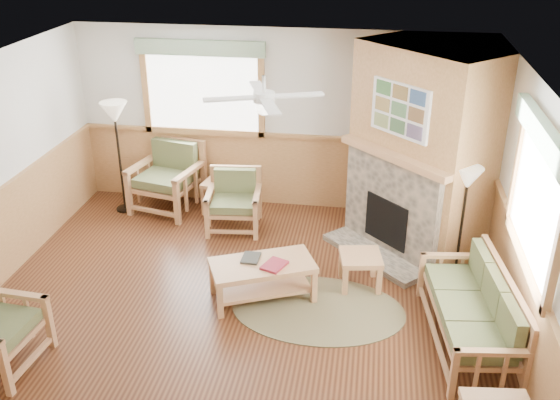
# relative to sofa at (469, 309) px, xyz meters

# --- Properties ---
(floor) EXTENTS (6.00, 6.00, 0.01)m
(floor) POSITION_rel_sofa_xyz_m (-2.52, 0.09, -0.42)
(floor) COLOR #4C2815
(floor) RESTS_ON ground
(ceiling) EXTENTS (6.00, 6.00, 0.01)m
(ceiling) POSITION_rel_sofa_xyz_m (-2.52, 0.09, 2.29)
(ceiling) COLOR white
(ceiling) RESTS_ON floor
(wall_back) EXTENTS (6.00, 0.02, 2.70)m
(wall_back) POSITION_rel_sofa_xyz_m (-2.52, 3.09, 0.94)
(wall_back) COLOR silver
(wall_back) RESTS_ON floor
(wall_right) EXTENTS (0.02, 6.00, 2.70)m
(wall_right) POSITION_rel_sofa_xyz_m (0.48, 0.09, 0.94)
(wall_right) COLOR silver
(wall_right) RESTS_ON floor
(wainscot) EXTENTS (6.00, 6.00, 1.10)m
(wainscot) POSITION_rel_sofa_xyz_m (-2.52, 0.09, 0.14)
(wainscot) COLOR #AD7946
(wainscot) RESTS_ON floor
(fireplace) EXTENTS (3.11, 3.11, 2.70)m
(fireplace) POSITION_rel_sofa_xyz_m (-0.47, 2.14, 0.94)
(fireplace) COLOR #AD7946
(fireplace) RESTS_ON floor
(window_back) EXTENTS (1.90, 0.16, 1.50)m
(window_back) POSITION_rel_sofa_xyz_m (-3.62, 3.05, 2.12)
(window_back) COLOR white
(window_back) RESTS_ON wall_back
(window_right) EXTENTS (0.16, 1.90, 1.50)m
(window_right) POSITION_rel_sofa_xyz_m (0.44, -0.11, 2.12)
(window_right) COLOR white
(window_right) RESTS_ON wall_right
(ceiling_fan) EXTENTS (1.59, 1.59, 0.36)m
(ceiling_fan) POSITION_rel_sofa_xyz_m (-2.22, 0.39, 2.25)
(ceiling_fan) COLOR white
(ceiling_fan) RESTS_ON ceiling
(sofa) EXTENTS (1.87, 0.95, 0.82)m
(sofa) POSITION_rel_sofa_xyz_m (0.00, 0.00, 0.00)
(sofa) COLOR tan
(sofa) RESTS_ON floor
(armchair_back_left) EXTENTS (1.09, 1.09, 1.02)m
(armchair_back_left) POSITION_rel_sofa_xyz_m (-4.15, 2.64, 0.10)
(armchair_back_left) COLOR tan
(armchair_back_left) RESTS_ON floor
(armchair_back_right) EXTENTS (0.81, 0.81, 0.83)m
(armchair_back_right) POSITION_rel_sofa_xyz_m (-3.00, 2.17, 0.00)
(armchair_back_right) COLOR tan
(armchair_back_right) RESTS_ON floor
(coffee_table) EXTENTS (1.33, 1.03, 0.48)m
(coffee_table) POSITION_rel_sofa_xyz_m (-2.28, 0.48, -0.17)
(coffee_table) COLOR tan
(coffee_table) RESTS_ON floor
(end_table_chairs) EXTENTS (0.51, 0.49, 0.50)m
(end_table_chairs) POSITION_rel_sofa_xyz_m (-3.34, 2.64, -0.16)
(end_table_chairs) COLOR tan
(end_table_chairs) RESTS_ON floor
(footstool) EXTENTS (0.56, 0.56, 0.42)m
(footstool) POSITION_rel_sofa_xyz_m (-1.16, 0.92, -0.20)
(footstool) COLOR tan
(footstool) RESTS_ON floor
(braided_rug) EXTENTS (2.61, 2.61, 0.01)m
(braided_rug) POSITION_rel_sofa_xyz_m (-1.61, 0.33, -0.41)
(braided_rug) COLOR brown
(braided_rug) RESTS_ON floor
(floor_lamp_left) EXTENTS (0.45, 0.45, 1.71)m
(floor_lamp_left) POSITION_rel_sofa_xyz_m (-4.79, 2.49, 0.44)
(floor_lamp_left) COLOR black
(floor_lamp_left) RESTS_ON floor
(floor_lamp_right) EXTENTS (0.41, 0.41, 1.48)m
(floor_lamp_right) POSITION_rel_sofa_xyz_m (0.03, 1.34, 0.33)
(floor_lamp_right) COLOR black
(floor_lamp_right) RESTS_ON floor
(book_red) EXTENTS (0.32, 0.36, 0.03)m
(book_red) POSITION_rel_sofa_xyz_m (-2.13, 0.43, 0.10)
(book_red) COLOR maroon
(book_red) RESTS_ON coffee_table
(book_dark) EXTENTS (0.20, 0.27, 0.02)m
(book_dark) POSITION_rel_sofa_xyz_m (-2.43, 0.55, 0.09)
(book_dark) COLOR #272721
(book_dark) RESTS_ON coffee_table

